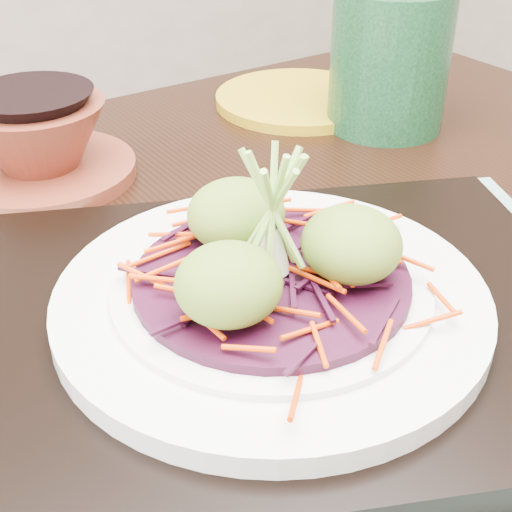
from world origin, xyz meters
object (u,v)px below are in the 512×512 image
dining_table (189,401)px  terracotta_bowl_set (39,145)px  green_jar (390,60)px  serving_tray (271,320)px  yellow_plate (299,99)px  white_plate (271,297)px

dining_table → terracotta_bowl_set: bearing=93.1°
terracotta_bowl_set → green_jar: 0.38m
dining_table → terracotta_bowl_set: size_ratio=6.83×
serving_tray → green_jar: (0.31, 0.26, 0.06)m
serving_tray → green_jar: size_ratio=2.94×
serving_tray → yellow_plate: bearing=74.9°
serving_tray → white_plate: size_ratio=1.54×
dining_table → green_jar: green_jar is taller
terracotta_bowl_set → serving_tray: bearing=-79.0°
dining_table → green_jar: size_ratio=8.74×
green_jar → serving_tray: bearing=-139.8°
white_plate → terracotta_bowl_set: 0.33m
terracotta_bowl_set → green_jar: bearing=-9.7°
terracotta_bowl_set → dining_table: bearing=-83.2°
dining_table → terracotta_bowl_set: 0.29m
terracotta_bowl_set → yellow_plate: 0.33m
yellow_plate → green_jar: size_ratio=1.34×
dining_table → white_plate: size_ratio=4.58×
white_plate → terracotta_bowl_set: size_ratio=1.49×
white_plate → green_jar: green_jar is taller
terracotta_bowl_set → yellow_plate: (0.33, 0.04, -0.03)m
dining_table → serving_tray: (0.03, -0.07, 0.12)m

